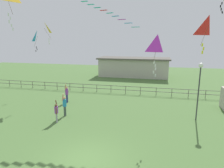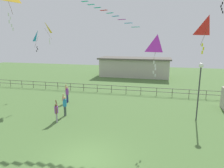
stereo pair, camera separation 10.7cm
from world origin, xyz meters
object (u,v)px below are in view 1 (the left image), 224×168
at_px(person_0, 56,112).
at_px(kite_5, 44,29).
at_px(lamppost, 200,79).
at_px(person_2, 65,105).
at_px(kite_4, 38,37).
at_px(kite_0, 157,46).
at_px(person_1, 67,93).
at_px(kite_3, 208,26).

relative_size(person_0, kite_5, 0.79).
xyz_separation_m(lamppost, person_2, (-10.70, -1.52, -2.35)).
bearing_deg(lamppost, kite_4, 163.56).
height_order(kite_0, kite_5, kite_5).
relative_size(person_0, person_1, 0.89).
height_order(lamppost, kite_0, kite_0).
bearing_deg(kite_4, person_2, -46.11).
distance_m(person_1, kite_5, 7.06).
height_order(kite_4, kite_5, kite_5).
height_order(person_2, kite_4, kite_4).
relative_size(lamppost, kite_3, 2.08).
bearing_deg(kite_4, person_1, -32.10).
bearing_deg(lamppost, person_2, -171.94).
bearing_deg(person_0, kite_5, 124.61).
relative_size(person_0, kite_4, 0.73).
relative_size(kite_0, kite_3, 1.22).
distance_m(lamppost, kite_0, 4.90).
bearing_deg(kite_4, kite_5, -42.66).
distance_m(person_0, person_1, 5.11).
xyz_separation_m(person_0, person_1, (-1.45, 4.90, 0.11)).
bearing_deg(kite_0, person_1, 153.12).
bearing_deg(person_1, kite_5, 158.97).
height_order(person_2, kite_0, kite_0).
bearing_deg(kite_3, kite_0, 164.94).
height_order(person_0, kite_4, kite_4).
height_order(person_2, kite_5, kite_5).
bearing_deg(lamppost, person_0, -164.87).
xyz_separation_m(person_0, kite_0, (7.43, 0.40, 5.08)).
bearing_deg(person_1, kite_4, 147.90).
height_order(lamppost, kite_4, kite_4).
distance_m(person_2, kite_5, 8.90).
height_order(lamppost, person_1, lamppost).
bearing_deg(kite_0, person_2, 172.41).
distance_m(person_0, kite_0, 9.01).
bearing_deg(kite_3, kite_4, 153.40).
relative_size(person_2, kite_4, 0.82).
relative_size(person_1, kite_4, 0.82).
relative_size(lamppost, person_2, 2.33).
bearing_deg(person_2, person_0, -91.12).
bearing_deg(kite_3, kite_5, 156.39).
xyz_separation_m(kite_0, kite_3, (2.86, -0.77, 1.15)).
height_order(person_0, kite_3, kite_3).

